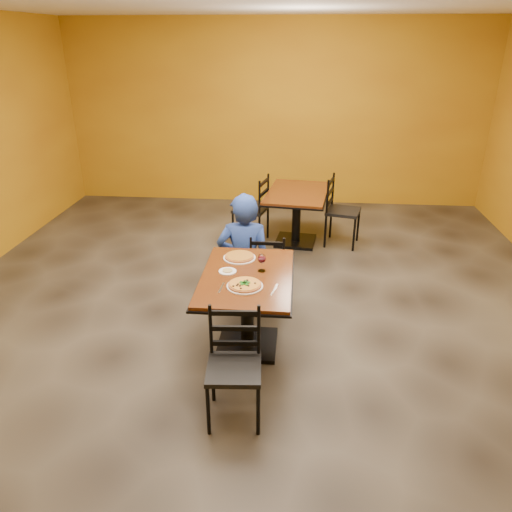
# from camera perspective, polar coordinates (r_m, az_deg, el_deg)

# --- Properties ---
(floor) EXTENTS (7.00, 8.00, 0.01)m
(floor) POSITION_cam_1_polar(r_m,az_deg,el_deg) (5.10, -0.43, -7.31)
(floor) COLOR black
(floor) RESTS_ON ground
(wall_back) EXTENTS (7.00, 0.01, 3.00)m
(wall_back) POSITION_cam_1_polar(r_m,az_deg,el_deg) (8.41, 2.25, 16.31)
(wall_back) COLOR #BE8B15
(wall_back) RESTS_ON ground
(table_main) EXTENTS (0.83, 1.23, 0.75)m
(table_main) POSITION_cam_1_polar(r_m,az_deg,el_deg) (4.39, -1.07, -4.54)
(table_main) COLOR #58320E
(table_main) RESTS_ON floor
(table_second) EXTENTS (0.97, 1.31, 0.75)m
(table_second) POSITION_cam_1_polar(r_m,az_deg,el_deg) (6.76, 4.83, 5.99)
(table_second) COLOR #58320E
(table_second) RESTS_ON floor
(chair_main_near) EXTENTS (0.43, 0.43, 0.89)m
(chair_main_near) POSITION_cam_1_polar(r_m,az_deg,el_deg) (3.66, -2.62, -13.24)
(chair_main_near) COLOR black
(chair_main_near) RESTS_ON floor
(chair_main_far) EXTENTS (0.38, 0.38, 0.82)m
(chair_main_far) POSITION_cam_1_polar(r_m,az_deg,el_deg) (5.23, 1.36, -1.33)
(chair_main_far) COLOR black
(chair_main_far) RESTS_ON floor
(chair_second_left) EXTENTS (0.52, 0.52, 0.95)m
(chair_second_left) POSITION_cam_1_polar(r_m,az_deg,el_deg) (6.81, -0.64, 5.53)
(chair_second_left) COLOR black
(chair_second_left) RESTS_ON floor
(chair_second_right) EXTENTS (0.53, 0.53, 0.96)m
(chair_second_right) POSITION_cam_1_polar(r_m,az_deg,el_deg) (6.81, 10.25, 5.17)
(chair_second_right) COLOR black
(chair_second_right) RESTS_ON floor
(diner) EXTENTS (0.63, 0.43, 1.20)m
(diner) POSITION_cam_1_polar(r_m,az_deg,el_deg) (5.26, -1.42, 1.14)
(diner) COLOR navy
(diner) RESTS_ON floor
(plate_main) EXTENTS (0.31, 0.31, 0.01)m
(plate_main) POSITION_cam_1_polar(r_m,az_deg,el_deg) (4.10, -1.33, -3.57)
(plate_main) COLOR white
(plate_main) RESTS_ON table_main
(pizza_main) EXTENTS (0.28, 0.28, 0.02)m
(pizza_main) POSITION_cam_1_polar(r_m,az_deg,el_deg) (4.10, -1.33, -3.37)
(pizza_main) COLOR #92330A
(pizza_main) RESTS_ON plate_main
(plate_far) EXTENTS (0.31, 0.31, 0.01)m
(plate_far) POSITION_cam_1_polar(r_m,az_deg,el_deg) (4.62, -1.96, -0.21)
(plate_far) COLOR white
(plate_far) RESTS_ON table_main
(pizza_far) EXTENTS (0.28, 0.28, 0.02)m
(pizza_far) POSITION_cam_1_polar(r_m,az_deg,el_deg) (4.62, -1.97, -0.03)
(pizza_far) COLOR #B48822
(pizza_far) RESTS_ON plate_far
(side_plate) EXTENTS (0.16, 0.16, 0.01)m
(side_plate) POSITION_cam_1_polar(r_m,az_deg,el_deg) (4.36, -3.37, -1.82)
(side_plate) COLOR white
(side_plate) RESTS_ON table_main
(dip) EXTENTS (0.09, 0.09, 0.01)m
(dip) POSITION_cam_1_polar(r_m,az_deg,el_deg) (4.36, -3.38, -1.71)
(dip) COLOR #A68C50
(dip) RESTS_ON side_plate
(wine_glass) EXTENTS (0.08, 0.08, 0.18)m
(wine_glass) POSITION_cam_1_polar(r_m,az_deg,el_deg) (4.33, 0.68, -0.71)
(wine_glass) COLOR white
(wine_glass) RESTS_ON table_main
(fork) EXTENTS (0.03, 0.19, 0.00)m
(fork) POSITION_cam_1_polar(r_m,az_deg,el_deg) (4.10, -4.11, -3.74)
(fork) COLOR silver
(fork) RESTS_ON table_main
(knife) EXTENTS (0.06, 0.21, 0.00)m
(knife) POSITION_cam_1_polar(r_m,az_deg,el_deg) (4.06, 2.17, -3.99)
(knife) COLOR silver
(knife) RESTS_ON table_main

